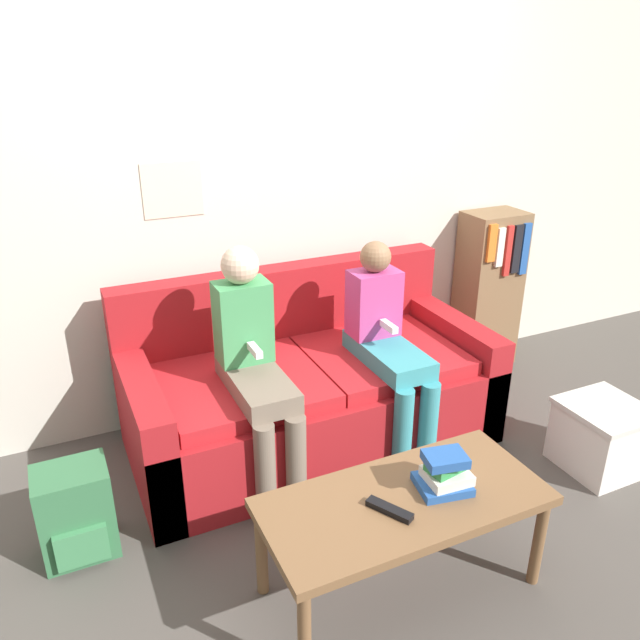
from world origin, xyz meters
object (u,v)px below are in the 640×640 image
coffee_table (404,508)px  storage_box (602,436)px  couch (308,390)px  person_right (387,342)px  tv_remote (389,510)px  person_left (254,361)px  bookshelf (488,289)px  backpack (76,513)px

coffee_table → storage_box: coffee_table is taller
couch → person_right: size_ratio=1.72×
couch → tv_remote: bearing=-99.5°
tv_remote → person_left: bearing=71.2°
bookshelf → storage_box: size_ratio=2.63×
tv_remote → backpack: tv_remote is taller
tv_remote → backpack: 1.25m
storage_box → person_right: bearing=144.2°
person_right → storage_box: (0.85, -0.61, -0.41)m
couch → bookshelf: (1.39, 0.34, 0.21)m
person_left → storage_box: 1.70m
person_right → couch: bearing=146.8°
coffee_table → tv_remote: tv_remote is taller
person_right → backpack: person_right is taller
coffee_table → person_left: 0.92m
person_right → bookshelf: size_ratio=1.06×
couch → bookshelf: bookshelf is taller
tv_remote → storage_box: (1.35, 0.27, -0.26)m
coffee_table → person_right: person_right is taller
person_right → storage_box: size_ratio=2.79×
backpack → couch: bearing=17.0°
person_right → tv_remote: 1.03m
person_right → bookshelf: person_right is taller
bookshelf → storage_box: bookshelf is taller
tv_remote → coffee_table: bearing=-3.1°
backpack → bookshelf: bearing=15.2°
storage_box → bookshelf: bearing=79.5°
person_left → bookshelf: bearing=17.3°
person_right → backpack: (-1.49, -0.14, -0.39)m
person_left → bookshelf: 1.82m
person_left → person_right: 0.67m
tv_remote → bookshelf: (1.57, 1.43, 0.07)m
coffee_table → backpack: coffee_table is taller
person_left → tv_remote: bearing=-79.6°
coffee_table → person_left: bearing=106.5°
bookshelf → backpack: 2.66m
couch → person_left: (-0.35, -0.20, 0.33)m
person_right → backpack: size_ratio=2.68×
bookshelf → storage_box: (-0.21, -1.16, -0.33)m
bookshelf → storage_box: bearing=-100.5°
coffee_table → bookshelf: bearing=43.2°
person_left → person_right: (0.67, -0.01, -0.04)m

